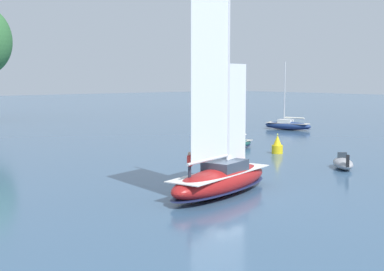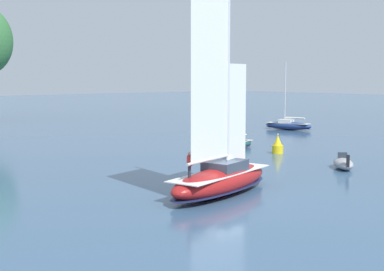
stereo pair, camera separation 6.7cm
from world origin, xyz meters
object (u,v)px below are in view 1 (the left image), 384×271
(sailboat_moored_near_marina, at_px, (237,144))
(channel_buoy, at_px, (277,146))
(sailboat_moored_far_slip, at_px, (288,125))
(motor_tender, at_px, (343,163))
(sailboat_main, at_px, (221,177))

(sailboat_moored_near_marina, bearing_deg, channel_buoy, -83.47)
(sailboat_moored_far_slip, bearing_deg, motor_tender, -132.91)
(sailboat_moored_far_slip, bearing_deg, sailboat_main, -146.29)
(sailboat_moored_far_slip, relative_size, channel_buoy, 4.91)
(sailboat_moored_near_marina, distance_m, sailboat_moored_far_slip, 23.35)
(sailboat_main, relative_size, channel_buoy, 7.14)
(sailboat_moored_near_marina, xyz_separation_m, channel_buoy, (0.60, -5.24, 0.28))
(motor_tender, xyz_separation_m, channel_buoy, (2.89, 9.75, 0.34))
(sailboat_moored_far_slip, height_order, channel_buoy, sailboat_moored_far_slip)
(sailboat_moored_far_slip, height_order, motor_tender, sailboat_moored_far_slip)
(sailboat_moored_near_marina, bearing_deg, sailboat_moored_far_slip, 25.67)
(motor_tender, height_order, channel_buoy, channel_buoy)
(motor_tender, bearing_deg, sailboat_moored_near_marina, 81.30)
(sailboat_main, bearing_deg, sailboat_moored_far_slip, 33.71)
(sailboat_main, height_order, sailboat_moored_far_slip, sailboat_main)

